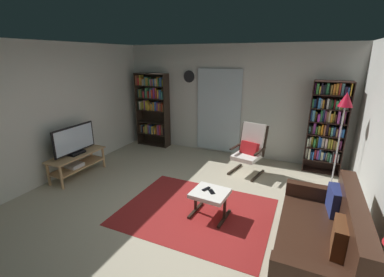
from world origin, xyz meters
The scene contains 16 objects.
ground_plane centered at (0.00, 0.00, 0.00)m, with size 7.02×7.02×0.00m, color #BCB298.
wall_back centered at (0.00, 2.90, 1.30)m, with size 5.60×0.06×2.60m, color silver.
wall_left centered at (-2.70, 0.00, 1.30)m, with size 0.06×6.00×2.60m, color silver.
glass_door_panel centered at (-0.23, 2.83, 1.05)m, with size 1.10×0.01×2.00m, color silver.
area_rug centered at (0.33, 0.16, 0.00)m, with size 2.28×1.78×0.01m, color maroon.
tv_stand centered at (-2.36, 0.36, 0.31)m, with size 0.44×1.18×0.47m.
television centered at (-2.36, 0.37, 0.74)m, with size 0.20×0.96×0.57m.
bookshelf_near_tv centered at (-2.01, 2.68, 1.05)m, with size 0.88×0.30×1.91m.
bookshelf_near_sofa centered at (2.12, 2.63, 1.00)m, with size 0.70×0.30×1.88m.
leather_sofa centered at (2.07, -0.21, 0.31)m, with size 0.83×1.76×0.87m.
lounge_armchair centered at (0.75, 1.98, 0.53)m, with size 0.69×0.75×1.02m.
ottoman centered at (0.56, 0.15, 0.34)m, with size 0.55×0.51×0.41m.
tv_remote centered at (0.49, 0.19, 0.42)m, with size 0.04×0.14×0.02m, color black.
cell_phone centered at (0.59, 0.15, 0.42)m, with size 0.07×0.14×0.01m, color black.
floor_lamp_by_shelf centered at (2.30, 1.88, 1.50)m, with size 0.24×0.24×1.77m.
wall_clock centered at (-1.01, 2.82, 1.85)m, with size 0.29×0.03×0.29m.
Camera 1 is at (1.74, -3.11, 2.34)m, focal length 24.42 mm.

